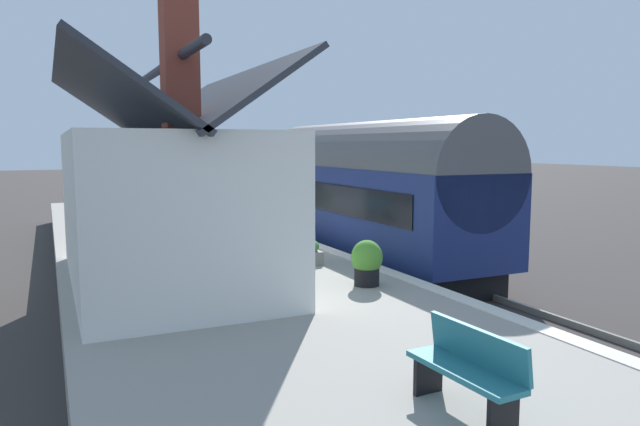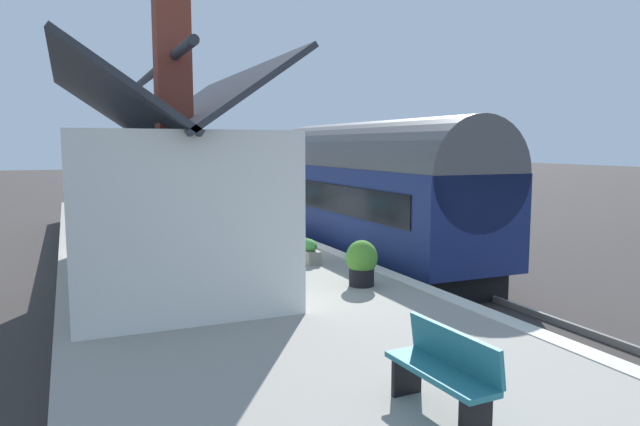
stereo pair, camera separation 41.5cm
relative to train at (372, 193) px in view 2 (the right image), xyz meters
name	(u,v)px [view 2 (the right image)]	position (x,y,z in m)	size (l,w,h in m)	color
ground_plane	(359,275)	(-0.98, 0.90, -2.22)	(160.00, 160.00, 0.00)	#383330
platform	(205,273)	(-0.98, 5.24, -1.77)	(32.00, 6.69, 0.91)	gray
platform_edge_coping	(321,246)	(-0.98, 2.08, -1.31)	(32.00, 0.36, 0.02)	beige
rail_near	(409,268)	(-0.98, -0.72, -2.15)	(52.00, 0.08, 0.14)	gray
rail_far	(365,272)	(-0.98, 0.72, -2.15)	(52.00, 0.08, 0.14)	gray
train	(372,193)	(0.00, 0.00, 0.00)	(10.34, 2.73, 4.32)	black
station_building	(161,201)	(-3.37, 6.59, 0.30)	(7.24, 3.79, 5.54)	white
bench_platform_end	(444,369)	(-10.60, 4.88, -0.84)	(1.42, 0.50, 0.88)	#26727F
bench_mid_platform	(190,217)	(2.96, 4.81, -0.84)	(1.41, 0.48, 0.88)	#26727F
bench_near_building	(164,200)	(9.25, 4.68, -0.84)	(1.40, 0.44, 0.88)	#26727F
planter_edge_near	(309,251)	(-2.90, 3.20, -1.05)	(0.74, 0.32, 0.56)	gray
planter_bench_left	(164,205)	(7.61, 4.92, -0.88)	(0.46, 0.46, 0.78)	teal
planter_under_sign	(220,204)	(7.61, 2.75, -0.95)	(0.39, 0.39, 0.71)	teal
planter_by_door	(362,262)	(-5.38, 3.11, -0.85)	(0.62, 0.62, 0.90)	black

